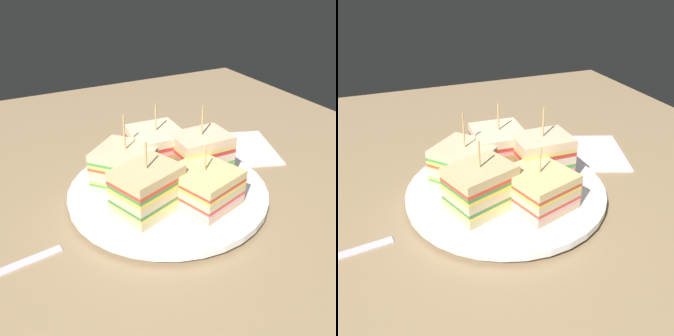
% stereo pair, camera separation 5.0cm
% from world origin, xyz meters
% --- Properties ---
extents(ground_plane, '(1.06, 0.94, 0.02)m').
position_xyz_m(ground_plane, '(0.00, 0.00, -0.01)').
color(ground_plane, '#957956').
extents(plate, '(0.27, 0.27, 0.02)m').
position_xyz_m(plate, '(0.00, 0.00, 0.01)').
color(plate, white).
rests_on(plate, ground_plane).
extents(sandwich_wedge_0, '(0.10, 0.10, 0.10)m').
position_xyz_m(sandwich_wedge_0, '(0.03, 0.05, 0.04)').
color(sandwich_wedge_0, beige).
rests_on(sandwich_wedge_0, plate).
extents(sandwich_wedge_1, '(0.08, 0.09, 0.09)m').
position_xyz_m(sandwich_wedge_1, '(-0.03, 0.05, 0.05)').
color(sandwich_wedge_1, '#D5C587').
rests_on(sandwich_wedge_1, plate).
extents(sandwich_wedge_2, '(0.09, 0.09, 0.08)m').
position_xyz_m(sandwich_wedge_2, '(-0.05, -0.02, 0.04)').
color(sandwich_wedge_2, '#E2B38A').
rests_on(sandwich_wedge_2, plate).
extents(sandwich_wedge_3, '(0.06, 0.08, 0.10)m').
position_xyz_m(sandwich_wedge_3, '(0.01, -0.06, 0.05)').
color(sandwich_wedge_3, '#DBB480').
rests_on(sandwich_wedge_3, plate).
extents(sandwich_wedge_4, '(0.08, 0.07, 0.10)m').
position_xyz_m(sandwich_wedge_4, '(0.06, -0.01, 0.05)').
color(sandwich_wedge_4, beige).
rests_on(sandwich_wedge_4, plate).
extents(napkin, '(0.16, 0.14, 0.01)m').
position_xyz_m(napkin, '(0.07, -0.18, 0.00)').
color(napkin, '#F4CBE0').
rests_on(napkin, ground_plane).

